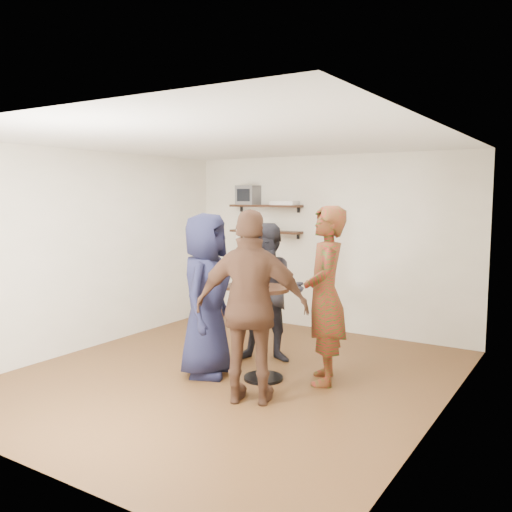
{
  "coord_description": "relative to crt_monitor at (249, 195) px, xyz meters",
  "views": [
    {
      "loc": [
        3.38,
        -4.84,
        2.03
      ],
      "look_at": [
        0.07,
        0.4,
        1.32
      ],
      "focal_mm": 38.0,
      "sensor_mm": 36.0,
      "label": 1
    }
  ],
  "objects": [
    {
      "name": "crt_monitor",
      "position": [
        0.0,
        0.0,
        0.0
      ],
      "size": [
        0.32,
        0.3,
        0.3
      ],
      "primitive_type": "cube",
      "color": "#59595B",
      "rests_on": "shelf_upper"
    },
    {
      "name": "power_strip",
      "position": [
        -0.12,
        0.05,
        -0.54
      ],
      "size": [
        0.3,
        0.05,
        0.03
      ],
      "primitive_type": "cube",
      "color": "black",
      "rests_on": "shelf_lower"
    },
    {
      "name": "shelf_lower",
      "position": [
        0.31,
        0.0,
        -0.57
      ],
      "size": [
        1.2,
        0.25,
        0.04
      ],
      "primitive_type": "cube",
      "color": "black",
      "rests_on": "room"
    },
    {
      "name": "person_dark",
      "position": [
        1.41,
        -1.68,
        -1.17
      ],
      "size": [
        1.01,
        0.92,
        1.69
      ],
      "primitive_type": "imported",
      "rotation": [
        0.0,
        0.0,
        0.42
      ],
      "color": "black",
      "rests_on": "room"
    },
    {
      "name": "side_table",
      "position": [
        0.08,
        -0.35,
        -1.5
      ],
      "size": [
        0.61,
        0.61,
        0.62
      ],
      "rotation": [
        0.0,
        0.0,
        0.2
      ],
      "color": "black",
      "rests_on": "room"
    },
    {
      "name": "person_plaid",
      "position": [
        2.28,
        -2.0,
        -1.06
      ],
      "size": [
        0.71,
        0.83,
        1.91
      ],
      "primitive_type": "imported",
      "rotation": [
        0.0,
        0.0,
        -1.13
      ],
      "color": "maroon",
      "rests_on": "room"
    },
    {
      "name": "wine_glass_fr",
      "position": [
        1.74,
        -2.32,
        -0.86
      ],
      "size": [
        0.06,
        0.06,
        0.19
      ],
      "color": "silver",
      "rests_on": "drinks_table"
    },
    {
      "name": "room",
      "position": [
        1.31,
        -2.38,
        -0.72
      ],
      "size": [
        4.58,
        5.08,
        2.68
      ],
      "color": "#4B3018",
      "rests_on": "ground"
    },
    {
      "name": "shelf_upper",
      "position": [
        0.31,
        0.0,
        -0.17
      ],
      "size": [
        1.2,
        0.25,
        0.04
      ],
      "primitive_type": "cube",
      "color": "black",
      "rests_on": "room"
    },
    {
      "name": "wine_glass_bl",
      "position": [
        1.66,
        -2.2,
        -0.85
      ],
      "size": [
        0.07,
        0.07,
        0.2
      ],
      "color": "silver",
      "rests_on": "drinks_table"
    },
    {
      "name": "dvd_deck",
      "position": [
        0.65,
        0.0,
        -0.12
      ],
      "size": [
        0.4,
        0.24,
        0.06
      ],
      "primitive_type": "cube",
      "color": "silver",
      "rests_on": "shelf_upper"
    },
    {
      "name": "drinks_table",
      "position": [
        1.68,
        -2.28,
        -1.36
      ],
      "size": [
        0.56,
        0.56,
        1.03
      ],
      "color": "black",
      "rests_on": "room"
    },
    {
      "name": "wine_glass_br",
      "position": [
        1.72,
        -2.27,
        -0.84
      ],
      "size": [
        0.07,
        0.07,
        0.22
      ],
      "color": "silver",
      "rests_on": "drinks_table"
    },
    {
      "name": "person_brown",
      "position": [
        1.92,
        -2.9,
        -1.07
      ],
      "size": [
        1.2,
        0.84,
        1.89
      ],
      "primitive_type": "imported",
      "rotation": [
        0.0,
        0.0,
        3.52
      ],
      "color": "#492E1F",
      "rests_on": "room"
    },
    {
      "name": "wine_glass_fl",
      "position": [
        1.62,
        -2.33,
        -0.86
      ],
      "size": [
        0.06,
        0.06,
        0.19
      ],
      "color": "silver",
      "rests_on": "drinks_table"
    },
    {
      "name": "radio",
      "position": [
        0.36,
        0.0,
        -0.5
      ],
      "size": [
        0.22,
        0.1,
        0.1
      ],
      "primitive_type": "cube",
      "color": "black",
      "rests_on": "shelf_lower"
    },
    {
      "name": "person_navy",
      "position": [
        1.05,
        -2.48,
        -1.1
      ],
      "size": [
        0.82,
        1.03,
        1.83
      ],
      "primitive_type": "imported",
      "rotation": [
        0.0,
        0.0,
        1.88
      ],
      "color": "#161832",
      "rests_on": "room"
    },
    {
      "name": "vase_lilies",
      "position": [
        0.08,
        -0.35,
        -1.09
      ],
      "size": [
        0.19,
        0.2,
        0.97
      ],
      "rotation": [
        0.0,
        0.0,
        0.2
      ],
      "color": "white",
      "rests_on": "side_table"
    }
  ]
}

